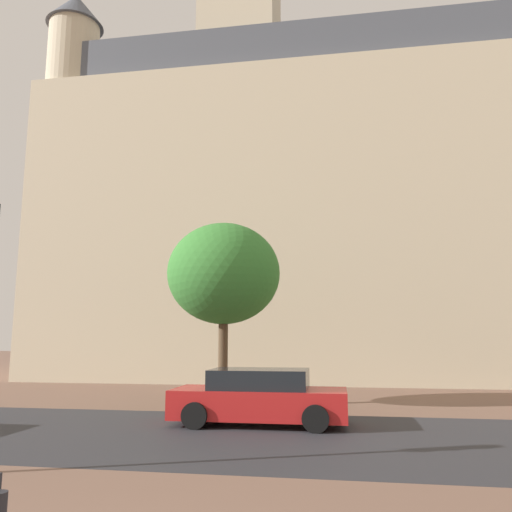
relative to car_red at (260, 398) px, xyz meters
name	(u,v)px	position (x,y,z in m)	size (l,w,h in m)	color
ground_plane	(259,425)	(-0.02, 0.00, -0.67)	(120.00, 120.00, 0.00)	brown
street_asphalt_strip	(249,436)	(-0.02, -1.45, -0.67)	(120.00, 6.61, 0.00)	#2D2D33
landmark_building	(297,211)	(-0.27, 16.86, 9.11)	(28.64, 14.07, 33.70)	beige
car_red	(260,398)	(0.00, 0.00, 0.00)	(4.41, 1.98, 1.38)	red
tree_curb_far	(224,274)	(-1.69, 3.13, 3.60)	(3.73, 3.73, 5.97)	brown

